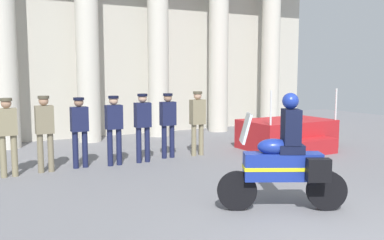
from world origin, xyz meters
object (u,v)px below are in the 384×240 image
reviewing_stand (288,135)px  officer_in_row_6 (198,118)px  officer_in_row_0 (8,131)px  officer_in_row_4 (143,122)px  officer_in_row_5 (168,120)px  officer_in_row_2 (80,127)px  motorcycle_with_rider (287,162)px  officer_in_row_1 (45,127)px  officer_in_row_3 (114,125)px

reviewing_stand → officer_in_row_6: bearing=172.2°
officer_in_row_0 → officer_in_row_4: 3.03m
officer_in_row_5 → officer_in_row_0: bearing=2.9°
officer_in_row_5 → officer_in_row_6: bearing=174.1°
officer_in_row_2 → motorcycle_with_rider: motorcycle_with_rider is taller
officer_in_row_2 → officer_in_row_5: officer_in_row_5 is taller
officer_in_row_0 → motorcycle_with_rider: size_ratio=0.88×
reviewing_stand → officer_in_row_6: reviewing_stand is taller
officer_in_row_1 → officer_in_row_5: officer_in_row_1 is taller
officer_in_row_6 → motorcycle_with_rider: bearing=79.1°
reviewing_stand → motorcycle_with_rider: size_ratio=1.32×
officer_in_row_5 → officer_in_row_6: 0.82m
officer_in_row_3 → officer_in_row_6: 2.30m
officer_in_row_0 → officer_in_row_5: officer_in_row_0 is taller
officer_in_row_1 → officer_in_row_5: bearing=-177.8°
officer_in_row_0 → officer_in_row_6: (4.60, 0.07, 0.01)m
officer_in_row_3 → officer_in_row_4: 0.72m
officer_in_row_1 → officer_in_row_3: (1.55, -0.09, -0.02)m
officer_in_row_4 → officer_in_row_1: bearing=-1.9°
officer_in_row_6 → officer_in_row_1: bearing=0.4°
reviewing_stand → officer_in_row_0: (-7.38, 0.32, 0.59)m
officer_in_row_2 → officer_in_row_3: bearing=170.1°
reviewing_stand → officer_in_row_3: bearing=176.6°
officer_in_row_5 → motorcycle_with_rider: 4.63m
reviewing_stand → officer_in_row_2: reviewing_stand is taller
reviewing_stand → motorcycle_with_rider: (-3.70, -4.15, 0.40)m
reviewing_stand → officer_in_row_3: 5.11m
officer_in_row_0 → motorcycle_with_rider: 5.79m
reviewing_stand → officer_in_row_1: size_ratio=1.48×
officer_in_row_5 → officer_in_row_3: bearing=7.2°
officer_in_row_5 → officer_in_row_2: bearing=1.3°
officer_in_row_1 → officer_in_row_5: 3.03m
officer_in_row_2 → officer_in_row_6: bearing=179.4°
officer_in_row_0 → officer_in_row_5: bearing=-177.1°
officer_in_row_3 → motorcycle_with_rider: bearing=107.7°
officer_in_row_2 → officer_in_row_6: (3.07, -0.06, 0.04)m
officer_in_row_3 → officer_in_row_5: 1.49m
officer_in_row_1 → motorcycle_with_rider: (2.92, -4.54, -0.20)m
officer_in_row_0 → officer_in_row_6: officer_in_row_6 is taller
officer_in_row_2 → officer_in_row_3: (0.77, -0.14, 0.01)m
officer_in_row_0 → motorcycle_with_rider: motorcycle_with_rider is taller
officer_in_row_0 → officer_in_row_6: 4.60m
officer_in_row_1 → motorcycle_with_rider: bearing=123.3°
officer_in_row_1 → motorcycle_with_rider: 5.40m
officer_in_row_1 → officer_in_row_3: officer_in_row_1 is taller
officer_in_row_3 → officer_in_row_1: bearing=-2.7°
officer_in_row_4 → motorcycle_with_rider: bearing=98.9°
officer_in_row_4 → officer_in_row_6: size_ratio=0.99×
officer_in_row_1 → officer_in_row_3: 1.55m
officer_in_row_0 → officer_in_row_2: officer_in_row_0 is taller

